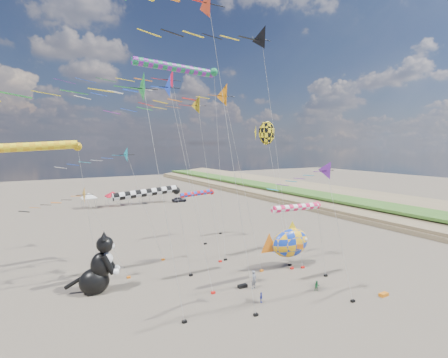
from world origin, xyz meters
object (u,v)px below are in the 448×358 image
cat_inflatable (97,262)px  child_green (317,286)px  parked_car (179,199)px  child_blue (261,297)px  fish_inflatable (290,243)px  person_adult (254,280)px

cat_inflatable → child_green: (17.82, -10.16, -2.33)m
parked_car → cat_inflatable: bearing=144.9°
parked_car → child_green: bearing=167.4°
child_blue → parked_car: size_ratio=0.27×
fish_inflatable → parked_car: size_ratio=1.85×
person_adult → child_blue: (-1.19, -2.79, -0.40)m
child_green → parked_car: (8.24, 52.97, 0.10)m
cat_inflatable → child_blue: bearing=-20.7°
child_blue → parked_car: 54.19m
person_adult → child_green: person_adult is taller
fish_inflatable → child_blue: 9.97m
fish_inflatable → parked_car: bearing=82.4°
person_adult → child_green: bearing=-60.1°
person_adult → child_blue: size_ratio=1.86×
child_blue → person_adult: bearing=16.8°
child_green → child_blue: child_green is taller
cat_inflatable → person_adult: cat_inflatable is taller
child_green → child_blue: bearing=-160.6°
fish_inflatable → person_adult: size_ratio=3.71×
person_adult → parked_car: bearing=51.1°
child_green → parked_car: parked_car is taller
cat_inflatable → person_adult: bearing=-9.2°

